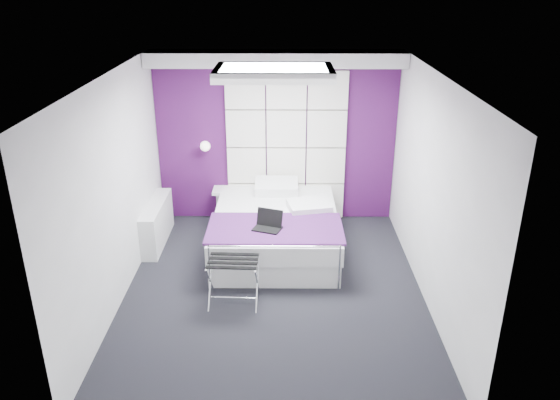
# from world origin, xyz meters

# --- Properties ---
(floor) EXTENTS (4.40, 4.40, 0.00)m
(floor) POSITION_xyz_m (0.00, 0.00, 0.00)
(floor) COLOR black
(floor) RESTS_ON ground
(ceiling) EXTENTS (4.40, 4.40, 0.00)m
(ceiling) POSITION_xyz_m (0.00, 0.00, 2.60)
(ceiling) COLOR white
(ceiling) RESTS_ON wall_back
(wall_back) EXTENTS (3.60, 0.00, 3.60)m
(wall_back) POSITION_xyz_m (0.00, 2.20, 1.30)
(wall_back) COLOR silver
(wall_back) RESTS_ON floor
(wall_left) EXTENTS (0.00, 4.40, 4.40)m
(wall_left) POSITION_xyz_m (-1.80, 0.00, 1.30)
(wall_left) COLOR silver
(wall_left) RESTS_ON floor
(wall_right) EXTENTS (0.00, 4.40, 4.40)m
(wall_right) POSITION_xyz_m (1.80, 0.00, 1.30)
(wall_right) COLOR silver
(wall_right) RESTS_ON floor
(accent_wall) EXTENTS (3.58, 0.02, 2.58)m
(accent_wall) POSITION_xyz_m (0.00, 2.19, 1.30)
(accent_wall) COLOR #441048
(accent_wall) RESTS_ON wall_back
(soffit) EXTENTS (3.58, 0.50, 0.20)m
(soffit) POSITION_xyz_m (0.00, 1.95, 2.50)
(soffit) COLOR white
(soffit) RESTS_ON wall_back
(headboard) EXTENTS (1.80, 0.08, 2.30)m
(headboard) POSITION_xyz_m (0.15, 2.14, 1.17)
(headboard) COLOR white
(headboard) RESTS_ON wall_back
(skylight) EXTENTS (1.36, 0.86, 0.12)m
(skylight) POSITION_xyz_m (0.00, 0.60, 2.55)
(skylight) COLOR white
(skylight) RESTS_ON ceiling
(wall_lamp) EXTENTS (0.15, 0.15, 0.15)m
(wall_lamp) POSITION_xyz_m (-1.05, 2.06, 1.22)
(wall_lamp) COLOR white
(wall_lamp) RESTS_ON wall_back
(radiator) EXTENTS (0.22, 1.20, 0.60)m
(radiator) POSITION_xyz_m (-1.69, 1.30, 0.30)
(radiator) COLOR white
(radiator) RESTS_ON floor
(bed) EXTENTS (1.73, 2.09, 0.73)m
(bed) POSITION_xyz_m (0.01, 1.10, 0.31)
(bed) COLOR white
(bed) RESTS_ON floor
(nightstand) EXTENTS (0.42, 0.33, 0.05)m
(nightstand) POSITION_xyz_m (-0.76, 2.02, 0.52)
(nightstand) COLOR white
(nightstand) RESTS_ON wall_back
(luggage_rack) EXTENTS (0.57, 0.42, 0.56)m
(luggage_rack) POSITION_xyz_m (-0.46, -0.25, 0.28)
(luggage_rack) COLOR silver
(luggage_rack) RESTS_ON floor
(laptop) EXTENTS (0.34, 0.24, 0.25)m
(laptop) POSITION_xyz_m (-0.09, 0.55, 0.65)
(laptop) COLOR black
(laptop) RESTS_ON bed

